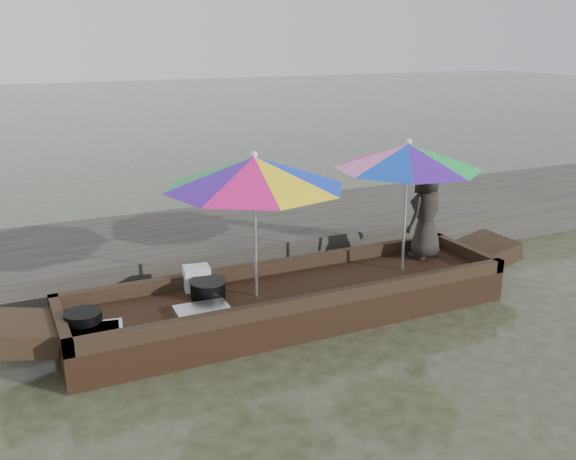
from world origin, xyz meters
name	(u,v)px	position (x,y,z in m)	size (l,w,h in m)	color
water	(292,318)	(0.00, 0.00, 0.00)	(80.00, 80.00, 0.00)	#292E18
dock	(223,242)	(0.00, 2.20, 0.25)	(22.00, 2.20, 0.50)	#2D2B26
boat_hull	(292,304)	(0.00, 0.00, 0.17)	(4.93, 1.20, 0.35)	black
cooking_pot	(83,321)	(-2.21, -0.08, 0.44)	(0.35, 0.35, 0.18)	black
tray_crayfish	(93,334)	(-2.16, -0.29, 0.39)	(0.54, 0.37, 0.09)	silver
tray_scallop	(203,311)	(-1.09, -0.20, 0.38)	(0.54, 0.37, 0.06)	silver
charcoal_grill	(208,289)	(-0.90, 0.18, 0.44)	(0.37, 0.37, 0.17)	black
supply_bag	(197,278)	(-0.94, 0.45, 0.48)	(0.28, 0.22, 0.26)	silver
vendor	(426,213)	(1.96, 0.26, 0.92)	(0.56, 0.37, 1.14)	black
umbrella_bow	(255,226)	(-0.42, 0.00, 1.12)	(1.88, 1.88, 1.55)	pink
umbrella_stern	(405,206)	(1.45, 0.00, 1.12)	(1.68, 1.68, 1.55)	red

